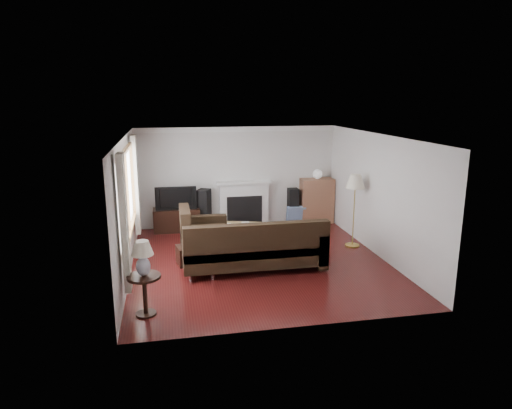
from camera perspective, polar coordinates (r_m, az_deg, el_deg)
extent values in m
cube|color=#491110|center=(9.27, 0.36, -7.06)|extent=(5.10, 5.60, 0.04)
cube|color=white|center=(8.71, 0.39, 8.53)|extent=(5.10, 5.60, 0.04)
cube|color=silver|center=(11.56, -2.36, 3.51)|extent=(5.00, 0.04, 2.50)
cube|color=silver|center=(6.33, 5.37, -5.00)|extent=(5.00, 0.04, 2.50)
cube|color=silver|center=(8.77, -15.85, -0.23)|extent=(0.04, 5.50, 2.50)
cube|color=silver|center=(9.71, 14.99, 1.12)|extent=(0.04, 5.50, 2.50)
cube|color=brown|center=(8.50, -15.74, 1.43)|extent=(0.12, 2.74, 1.54)
cube|color=beige|center=(7.06, -16.15, -2.27)|extent=(0.10, 0.35, 2.10)
cube|color=beige|center=(10.02, -14.77, 2.38)|extent=(0.10, 0.35, 2.10)
cube|color=white|center=(11.61, -1.51, 0.16)|extent=(1.40, 0.26, 1.15)
cube|color=black|center=(11.37, -9.88, -1.87)|extent=(1.12, 0.50, 0.56)
imported|color=black|center=(11.23, -9.99, 0.90)|extent=(0.98, 0.13, 0.57)
cube|color=black|center=(11.38, -6.49, -0.58)|extent=(0.39, 0.42, 1.00)
cube|color=black|center=(11.83, 4.64, -0.20)|extent=(0.27, 0.32, 0.92)
cube|color=#8E5B41|center=(11.96, 7.59, 0.46)|extent=(0.85, 0.40, 1.16)
sphere|color=white|center=(11.82, 7.69, 3.78)|extent=(0.24, 0.24, 0.24)
cube|color=black|center=(8.73, -0.31, -5.10)|extent=(2.91, 2.13, 0.94)
cube|color=#9B7E4A|center=(10.34, -2.40, -3.63)|extent=(1.20, 0.87, 0.42)
cube|color=black|center=(9.16, -8.44, -6.26)|extent=(0.50, 0.50, 0.36)
cube|color=gold|center=(10.15, 12.14, -0.78)|extent=(0.50, 0.50, 1.61)
cube|color=black|center=(7.21, -13.71, -10.96)|extent=(0.51, 0.51, 0.63)
cube|color=silver|center=(6.99, -13.98, -6.58)|extent=(0.33, 0.33, 0.53)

